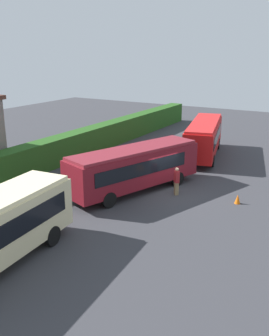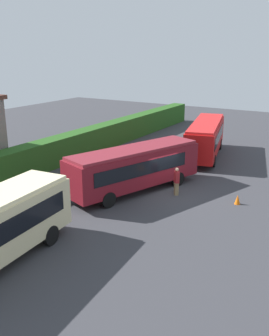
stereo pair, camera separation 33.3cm
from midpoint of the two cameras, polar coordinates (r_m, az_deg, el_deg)
ground_plane at (r=26.33m, az=4.85°, el=-3.48°), size 77.34×77.34×0.00m
bus_maroon at (r=25.76m, az=0.41°, el=0.24°), size 10.08×5.54×3.02m
bus_red at (r=34.89m, az=10.72°, el=4.57°), size 10.05×4.69×3.14m
person_left at (r=25.46m, az=6.60°, el=-1.86°), size 0.48×0.48×1.88m
person_center at (r=28.28m, az=-1.50°, el=0.24°), size 0.49×0.53×1.92m
hedge_row at (r=31.82m, az=-12.47°, el=2.00°), size 50.67×1.60×2.28m
traffic_cone at (r=24.95m, az=15.35°, el=-4.52°), size 0.36×0.36×0.60m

